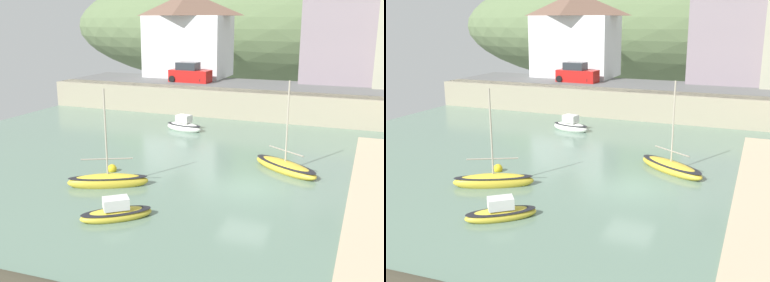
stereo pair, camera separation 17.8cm
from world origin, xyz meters
TOP-DOWN VIEW (x-y plane):
  - quay_seawall at (0.00, 17.50)m, footprint 48.00×9.40m
  - hillside_backdrop at (-5.93, 55.20)m, footprint 80.00×44.00m
  - waterfront_building_left at (-13.47, 25.20)m, footprint 8.84×6.10m
  - waterfront_building_centre at (2.27, 25.20)m, footprint 7.21×4.49m
  - sailboat_blue_trim at (-6.74, -2.36)m, footprint 4.17×2.76m
  - sailboat_nearest_shore at (1.38, 3.54)m, footprint 4.53×3.65m
  - dinghy_open_wooden at (-7.88, 10.57)m, footprint 3.27×1.79m
  - sailboat_tall_mast at (-4.23, -5.70)m, footprint 3.07×2.79m
  - parked_car_near_slipway at (-11.51, 20.70)m, footprint 4.17×1.87m
  - mooring_buoy at (-7.81, -0.22)m, footprint 0.53×0.53m

SIDE VIEW (x-z plane):
  - mooring_buoy at x=-7.81m, z-range -0.11..0.42m
  - sailboat_nearest_shore at x=1.38m, z-range -2.43..2.95m
  - sailboat_tall_mast at x=-4.23m, z-range -0.28..0.83m
  - sailboat_blue_trim at x=-6.74m, z-range -2.37..2.97m
  - dinghy_open_wooden at x=-7.88m, z-range -0.36..1.06m
  - quay_seawall at x=0.00m, z-range 0.16..2.56m
  - parked_car_near_slipway at x=-11.51m, z-range 2.23..4.18m
  - waterfront_building_left at x=-13.47m, z-range 2.48..11.41m
  - hillside_backdrop at x=-5.93m, z-range -3.15..17.85m
  - waterfront_building_centre at x=2.27m, z-range 2.51..14.16m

